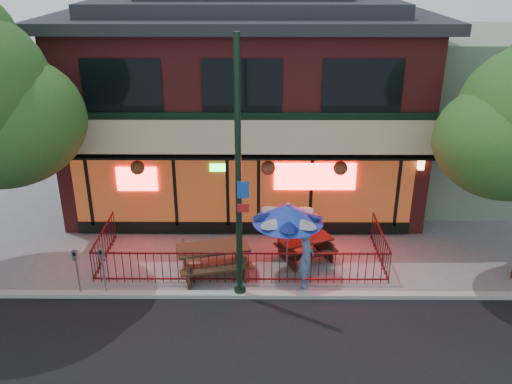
% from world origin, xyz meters
% --- Properties ---
extents(ground, '(80.00, 80.00, 0.00)m').
position_xyz_m(ground, '(0.00, 0.00, 0.00)').
color(ground, gray).
rests_on(ground, ground).
extents(curb, '(80.00, 0.25, 0.12)m').
position_xyz_m(curb, '(0.00, -0.50, 0.06)').
color(curb, '#999993').
rests_on(curb, ground).
extents(restaurant_building, '(12.96, 9.49, 8.05)m').
position_xyz_m(restaurant_building, '(0.00, 7.11, 4.13)').
color(restaurant_building, maroon).
rests_on(restaurant_building, ground).
extents(neighbor_building, '(6.00, 7.00, 6.00)m').
position_xyz_m(neighbor_building, '(9.00, 7.70, 3.00)').
color(neighbor_building, slate).
rests_on(neighbor_building, ground).
extents(patio_fence, '(8.44, 2.62, 1.00)m').
position_xyz_m(patio_fence, '(0.00, 0.50, 0.63)').
color(patio_fence, '#490F14').
rests_on(patio_fence, ground).
extents(street_light, '(0.43, 0.32, 7.00)m').
position_xyz_m(street_light, '(0.00, -0.40, 3.15)').
color(street_light, black).
rests_on(street_light, ground).
extents(picnic_table_left, '(2.35, 1.99, 0.88)m').
position_xyz_m(picnic_table_left, '(-0.80, 0.70, 0.58)').
color(picnic_table_left, '#3E2716').
rests_on(picnic_table_left, ground).
extents(picnic_table_right, '(1.96, 1.77, 0.69)m').
position_xyz_m(picnic_table_right, '(1.94, 1.54, 0.45)').
color(picnic_table_right, black).
rests_on(picnic_table_right, ground).
extents(patio_umbrella, '(2.00, 1.99, 2.28)m').
position_xyz_m(patio_umbrella, '(1.33, 0.70, 1.95)').
color(patio_umbrella, gray).
rests_on(patio_umbrella, ground).
extents(pedestrian, '(0.49, 0.69, 1.79)m').
position_xyz_m(pedestrian, '(1.82, 0.10, 0.89)').
color(pedestrian, '#4D719B').
rests_on(pedestrian, ground).
extents(parking_meter_near, '(0.16, 0.14, 1.44)m').
position_xyz_m(parking_meter_near, '(-3.67, -0.43, 0.97)').
color(parking_meter_near, '#979B9F').
rests_on(parking_meter_near, ground).
extents(parking_meter_far, '(0.15, 0.13, 1.42)m').
position_xyz_m(parking_meter_far, '(-4.36, -0.48, 0.96)').
color(parking_meter_far, '#97999F').
rests_on(parking_meter_far, ground).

